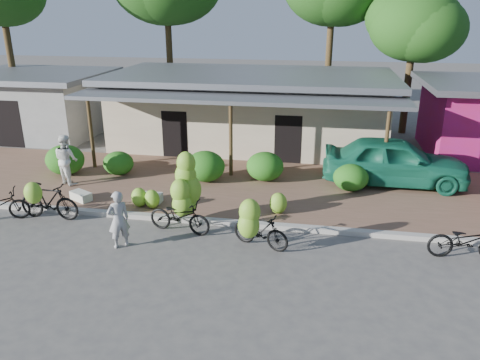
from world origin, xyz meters
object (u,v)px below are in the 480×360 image
object	(u,v)px
bike_center	(183,201)
sack_near	(149,198)
bike_left	(47,200)
teal_van	(395,161)
tree_near_right	(411,22)
bystander	(66,159)
bike_right	(257,227)
vendor	(119,219)
sack_far	(81,196)
bike_far_right	(467,241)

from	to	relation	value
bike_center	sack_near	distance (m)	2.26
bike_left	teal_van	world-z (taller)	teal_van
tree_near_right	teal_van	distance (m)	9.64
tree_near_right	bystander	xyz separation A→B (m)	(-12.98, -10.41, -4.47)
bike_center	bike_right	size ratio (longest dim) A/B	1.33
tree_near_right	teal_van	bearing A→B (deg)	-98.96
tree_near_right	bystander	distance (m)	17.23
bike_right	vendor	xyz separation A→B (m)	(-3.69, -0.45, 0.12)
sack_far	teal_van	world-z (taller)	teal_van
bike_center	bystander	bearing A→B (deg)	73.03
tree_near_right	bike_center	world-z (taller)	tree_near_right
bike_right	vendor	distance (m)	3.72
bike_center	sack_far	bearing A→B (deg)	82.92
bike_center	sack_near	bearing A→B (deg)	58.33
sack_far	bike_center	bearing A→B (deg)	-17.23
teal_van	bike_right	bearing A→B (deg)	143.00
bystander	teal_van	bearing A→B (deg)	-142.39
bike_left	sack_far	world-z (taller)	bike_left
bike_right	sack_far	xyz separation A→B (m)	(-6.23, 2.18, -0.43)
teal_van	bike_far_right	bearing A→B (deg)	-166.85
sack_far	vendor	size ratio (longest dim) A/B	0.46
bike_far_right	teal_van	xyz separation A→B (m)	(-1.19, 5.08, 0.47)
bike_center	vendor	world-z (taller)	bike_center
tree_near_right	bike_left	distance (m)	18.56
bike_center	vendor	size ratio (longest dim) A/B	1.40
bystander	teal_van	xyz separation A→B (m)	(11.65, 2.00, -0.05)
bike_left	bystander	distance (m)	2.93
bike_center	bike_right	distance (m)	2.51
bystander	bike_far_right	bearing A→B (deg)	-165.62
tree_near_right	bike_center	size ratio (longest dim) A/B	3.16
sack_near	teal_van	world-z (taller)	teal_van
bike_center	bike_far_right	bearing A→B (deg)	-83.22
tree_near_right	bystander	world-z (taller)	tree_near_right
sack_far	vendor	world-z (taller)	vendor
bike_center	vendor	bearing A→B (deg)	145.90
vendor	bike_center	bearing A→B (deg)	-174.41
sack_near	bystander	xyz separation A→B (m)	(-3.50, 1.17, 0.76)
bike_far_right	teal_van	distance (m)	5.24
vendor	teal_van	world-z (taller)	teal_van
bike_left	bystander	world-z (taller)	bystander
bike_left	bike_far_right	xyz separation A→B (m)	(11.97, -0.30, -0.13)
bike_left	sack_near	world-z (taller)	bike_left
tree_near_right	bystander	size ratio (longest dim) A/B	3.95
tree_near_right	bike_left	size ratio (longest dim) A/B	3.67
bike_right	bystander	world-z (taller)	bystander
bike_left	bike_right	bearing A→B (deg)	-95.12
tree_near_right	sack_near	bearing A→B (deg)	-129.27
tree_near_right	sack_near	world-z (taller)	tree_near_right
bike_left	sack_far	size ratio (longest dim) A/B	2.62
teal_van	vendor	bearing A→B (deg)	127.39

